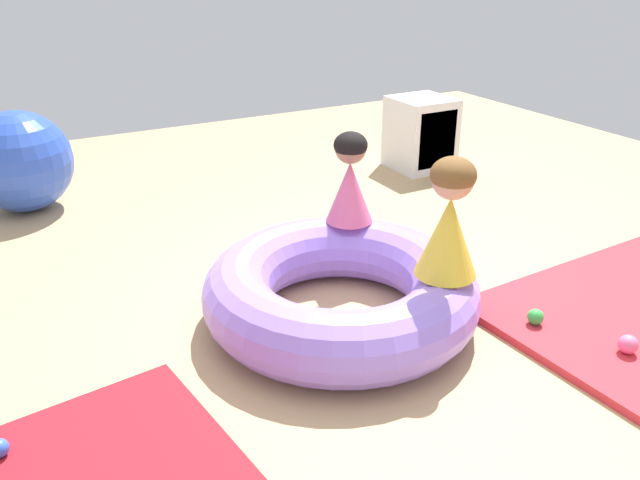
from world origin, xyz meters
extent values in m
plane|color=tan|center=(0.00, 0.00, 0.00)|extent=(8.00, 8.00, 0.00)
torus|color=#9975EA|center=(0.01, 0.09, 0.16)|extent=(1.29, 1.29, 0.32)
cone|color=yellow|center=(0.34, -0.25, 0.50)|extent=(0.38, 0.38, 0.36)
sphere|color=tan|center=(0.34, -0.25, 0.76)|extent=(0.18, 0.18, 0.18)
ellipsoid|color=brown|center=(0.34, -0.25, 0.78)|extent=(0.19, 0.19, 0.15)
cone|color=#E5608E|center=(0.29, 0.47, 0.48)|extent=(0.33, 0.33, 0.32)
sphere|color=#936647|center=(0.29, 0.47, 0.71)|extent=(0.16, 0.16, 0.16)
ellipsoid|color=black|center=(0.29, 0.47, 0.73)|extent=(0.17, 0.17, 0.13)
sphere|color=green|center=(0.75, -0.43, 0.08)|extent=(0.08, 0.08, 0.08)
sphere|color=pink|center=(0.92, -0.79, 0.08)|extent=(0.08, 0.08, 0.08)
sphere|color=blue|center=(-1.10, 2.36, 0.34)|extent=(0.67, 0.67, 0.67)
cube|color=silver|center=(1.76, 1.81, 0.28)|extent=(0.44, 0.44, 0.56)
cube|color=#2D2D33|center=(1.76, 1.69, 0.28)|extent=(0.34, 0.20, 0.44)
camera|label=1|loc=(-1.36, -2.20, 1.64)|focal=36.52mm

